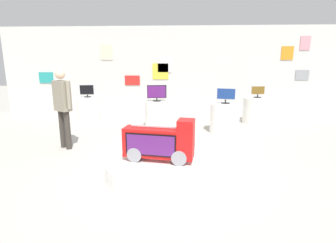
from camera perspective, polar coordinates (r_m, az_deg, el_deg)
name	(u,v)px	position (r m, az deg, el deg)	size (l,w,h in m)	color
ground_plane	(166,169)	(4.77, -0.42, -10.06)	(30.00, 30.00, 0.00)	#B2ADA3
back_wall_display	(175,71)	(9.43, 1.51, 10.70)	(12.16, 0.13, 2.99)	silver
main_display_pedestal	(159,168)	(4.47, -1.97, -9.85)	(1.73, 1.73, 0.27)	white
novelty_firetruck_tv	(160,144)	(4.32, -1.76, -4.72)	(1.17, 0.51, 0.70)	gray
display_pedestal_left_rear	(157,115)	(7.40, -2.36, 1.41)	(0.65, 0.65, 0.78)	white
tv_on_left_rear	(157,93)	(7.30, -2.41, 6.14)	(0.52, 0.24, 0.43)	black
display_pedestal_center_rear	(225,118)	(7.14, 11.97, 0.71)	(0.76, 0.76, 0.78)	white
tv_on_center_rear	(226,95)	(7.04, 12.21, 5.53)	(0.48, 0.22, 0.40)	black
display_pedestal_right_rear	(256,110)	(8.51, 18.34, 2.28)	(0.81, 0.81, 0.78)	white
tv_on_right_rear	(258,92)	(8.43, 18.61, 6.07)	(0.42, 0.24, 0.35)	black
display_pedestal_far_right	(88,110)	(8.53, -16.60, 2.42)	(0.66, 0.66, 0.78)	white
tv_on_far_right	(87,91)	(8.45, -16.87, 6.31)	(0.44, 0.21, 0.38)	black
shopper_browsing_near_truck	(63,103)	(6.04, -21.54, 3.64)	(0.48, 0.38, 1.68)	#38332D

